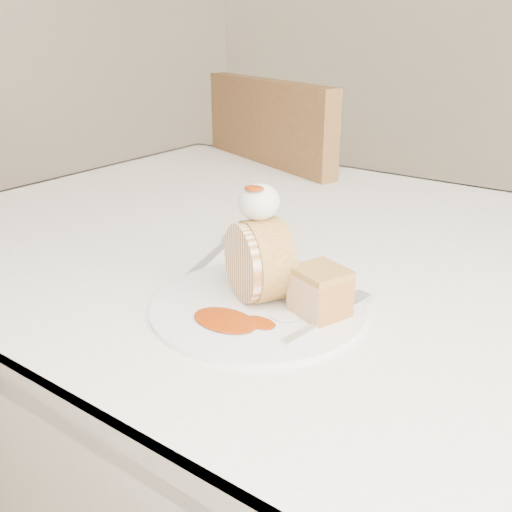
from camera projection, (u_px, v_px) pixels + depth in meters
The scene contains 10 objects.
table at pixel (359, 311), 0.82m from camera, with size 1.40×0.90×0.75m.
chair_far at pixel (303, 242), 1.44m from camera, with size 0.57×0.57×0.93m.
plate at pixel (258, 306), 0.64m from camera, with size 0.24×0.24×0.01m, color white.
roulade_slice at pixel (259, 261), 0.63m from camera, with size 0.09×0.09×0.05m, color beige.
cake_chunk at pixel (320, 294), 0.61m from camera, with size 0.05×0.05×0.04m, color #BB8846.
whipped_cream at pixel (259, 202), 0.62m from camera, with size 0.05×0.05×0.04m, color silver.
caramel_drizzle at pixel (254, 184), 0.60m from camera, with size 0.02×0.02×0.01m, color #8F2D05.
caramel_pool at pixel (225, 320), 0.60m from camera, with size 0.07×0.05×0.00m, color #8F2D05, non-canonical shape.
fork at pixel (317, 324), 0.59m from camera, with size 0.02×0.14×0.00m, color silver.
spoon at pixel (210, 259), 0.77m from camera, with size 0.03×0.17×0.00m, color silver.
Camera 1 is at (0.31, -0.48, 1.05)m, focal length 40.00 mm.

